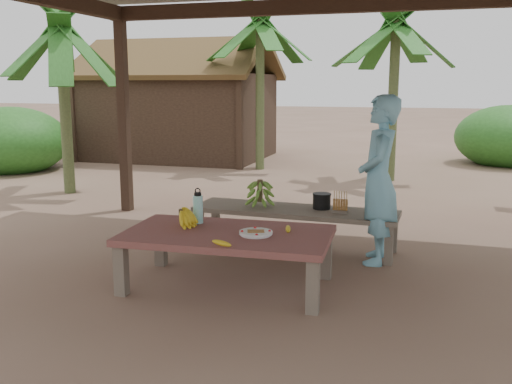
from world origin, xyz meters
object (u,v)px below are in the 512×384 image
(plate, at_px, (256,233))
(water_flask, at_px, (198,208))
(cooking_pot, at_px, (322,201))
(ripe_banana_bunch, at_px, (181,217))
(work_table, at_px, (228,239))
(woman, at_px, (379,180))
(bench, at_px, (295,214))

(plate, xyz_separation_m, water_flask, (-0.64, 0.26, 0.12))
(cooking_pot, bearing_deg, ripe_banana_bunch, -128.84)
(plate, distance_m, cooking_pot, 1.46)
(water_flask, bearing_deg, work_table, -32.03)
(water_flask, bearing_deg, cooking_pot, 50.71)
(work_table, height_order, plate, plate)
(plate, relative_size, woman, 0.17)
(ripe_banana_bunch, bearing_deg, cooking_pot, 51.16)
(plate, bearing_deg, cooking_pot, 77.60)
(woman, bearing_deg, bench, -106.70)
(work_table, bearing_deg, plate, -8.48)
(water_flask, relative_size, woman, 0.20)
(bench, distance_m, water_flask, 1.30)
(cooking_pot, xyz_separation_m, woman, (0.61, -0.29, 0.31))
(ripe_banana_bunch, distance_m, cooking_pot, 1.69)
(work_table, bearing_deg, bench, 74.09)
(bench, bearing_deg, water_flask, -119.84)
(work_table, xyz_separation_m, bench, (0.31, 1.32, -0.04))
(bench, relative_size, ripe_banana_bunch, 7.77)
(water_flask, bearing_deg, plate, -22.08)
(cooking_pot, relative_size, woman, 0.11)
(work_table, bearing_deg, woman, 40.11)
(water_flask, bearing_deg, bench, 57.91)
(ripe_banana_bunch, distance_m, plate, 0.76)
(work_table, relative_size, woman, 1.10)
(work_table, distance_m, water_flask, 0.49)
(bench, height_order, cooking_pot, cooking_pot)
(water_flask, xyz_separation_m, woman, (1.57, 0.88, 0.20))
(ripe_banana_bunch, height_order, water_flask, water_flask)
(water_flask, xyz_separation_m, cooking_pot, (0.95, 1.17, -0.11))
(cooking_pot, bearing_deg, plate, -102.40)
(work_table, bearing_deg, cooking_pot, 64.63)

